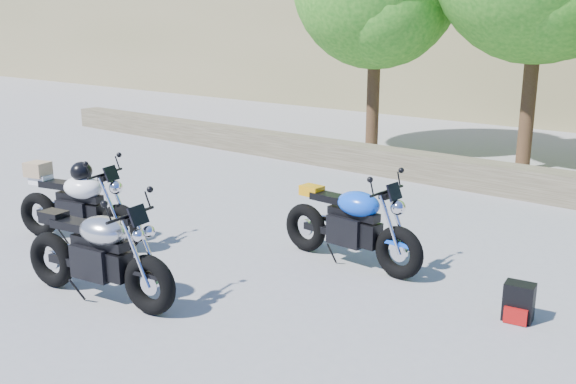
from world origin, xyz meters
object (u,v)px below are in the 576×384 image
at_px(silver_bike, 98,255).
at_px(white_bike, 77,203).
at_px(backpack, 519,303).
at_px(blue_bike, 351,225).

distance_m(silver_bike, white_bike, 1.98).
xyz_separation_m(silver_bike, white_bike, (-1.77, 0.88, 0.05)).
bearing_deg(backpack, blue_bike, 164.36).
xyz_separation_m(blue_bike, backpack, (2.12, -0.22, -0.31)).
height_order(blue_bike, backpack, blue_bike).
bearing_deg(backpack, silver_bike, -156.40).
relative_size(silver_bike, backpack, 5.30).
distance_m(white_bike, blue_bike, 3.59).
bearing_deg(silver_bike, white_bike, 143.56).
distance_m(white_bike, backpack, 5.51).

